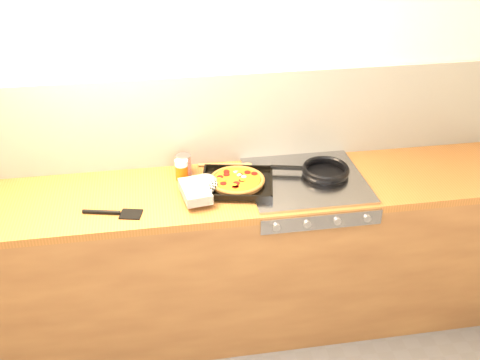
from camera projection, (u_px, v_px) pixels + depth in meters
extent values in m
plane|color=beige|center=(211.00, 102.00, 2.94)|extent=(3.20, 0.00, 3.20)
cube|color=white|center=(212.00, 120.00, 2.98)|extent=(3.20, 0.02, 0.50)
cube|color=brown|center=(222.00, 261.00, 3.10)|extent=(3.20, 0.60, 0.86)
cube|color=brown|center=(220.00, 191.00, 2.87)|extent=(3.20, 0.60, 0.04)
cube|color=#A2A2A7|center=(321.00, 221.00, 2.69)|extent=(0.60, 0.03, 0.08)
cylinder|color=#A5A5AA|center=(276.00, 227.00, 2.65)|extent=(0.04, 0.02, 0.04)
cylinder|color=#A5A5AA|center=(307.00, 224.00, 2.67)|extent=(0.04, 0.02, 0.04)
cylinder|color=#A5A5AA|center=(337.00, 221.00, 2.69)|extent=(0.04, 0.02, 0.04)
cylinder|color=#A5A5AA|center=(367.00, 218.00, 2.71)|extent=(0.04, 0.02, 0.04)
cube|color=#A2A2A7|center=(306.00, 180.00, 2.92)|extent=(0.60, 0.56, 0.02)
cube|color=black|center=(237.00, 184.00, 2.86)|extent=(0.42, 0.38, 0.01)
cube|color=black|center=(238.00, 167.00, 2.98)|extent=(0.36, 0.08, 0.02)
cube|color=black|center=(236.00, 197.00, 2.72)|extent=(0.36, 0.08, 0.02)
cube|color=black|center=(272.00, 182.00, 2.84)|extent=(0.07, 0.31, 0.02)
cube|color=black|center=(203.00, 180.00, 2.86)|extent=(0.07, 0.31, 0.02)
cylinder|color=#98622C|center=(237.00, 181.00, 2.85)|extent=(0.32, 0.32, 0.02)
torus|color=#98622C|center=(237.00, 180.00, 2.85)|extent=(0.33, 0.33, 0.02)
cylinder|color=orange|center=(237.00, 180.00, 2.84)|extent=(0.28, 0.28, 0.01)
cylinder|color=maroon|center=(242.00, 180.00, 2.83)|extent=(0.04, 0.04, 0.00)
cylinder|color=maroon|center=(227.00, 172.00, 2.90)|extent=(0.04, 0.04, 0.00)
cylinder|color=maroon|center=(235.00, 187.00, 2.77)|extent=(0.04, 0.04, 0.00)
cylinder|color=maroon|center=(220.00, 177.00, 2.85)|extent=(0.04, 0.04, 0.00)
cylinder|color=maroon|center=(247.00, 172.00, 2.90)|extent=(0.04, 0.04, 0.00)
cylinder|color=maroon|center=(240.00, 175.00, 2.87)|extent=(0.04, 0.04, 0.00)
cylinder|color=maroon|center=(223.00, 183.00, 2.80)|extent=(0.04, 0.04, 0.00)
cylinder|color=maroon|center=(254.00, 174.00, 2.89)|extent=(0.04, 0.04, 0.00)
cylinder|color=maroon|center=(236.00, 186.00, 2.77)|extent=(0.04, 0.04, 0.00)
cylinder|color=maroon|center=(236.00, 183.00, 2.80)|extent=(0.04, 0.04, 0.00)
cylinder|color=maroon|center=(226.00, 174.00, 2.88)|extent=(0.04, 0.04, 0.00)
ellipsoid|color=gold|center=(223.00, 179.00, 2.83)|extent=(0.03, 0.02, 0.01)
ellipsoid|color=gold|center=(219.00, 179.00, 2.84)|extent=(0.03, 0.02, 0.01)
ellipsoid|color=gold|center=(236.00, 174.00, 2.88)|extent=(0.03, 0.02, 0.01)
ellipsoid|color=gold|center=(236.00, 171.00, 2.91)|extent=(0.03, 0.02, 0.01)
ellipsoid|color=gold|center=(234.00, 185.00, 2.78)|extent=(0.03, 0.02, 0.01)
ellipsoid|color=gold|center=(243.00, 180.00, 2.83)|extent=(0.03, 0.02, 0.01)
ellipsoid|color=gold|center=(241.00, 178.00, 2.84)|extent=(0.03, 0.02, 0.01)
ellipsoid|color=gold|center=(224.00, 180.00, 2.82)|extent=(0.03, 0.02, 0.01)
ellipsoid|color=gold|center=(239.00, 172.00, 2.90)|extent=(0.03, 0.02, 0.01)
ellipsoid|color=silver|center=(236.00, 172.00, 2.90)|extent=(0.03, 0.03, 0.01)
ellipsoid|color=silver|center=(239.00, 175.00, 2.87)|extent=(0.03, 0.03, 0.01)
ellipsoid|color=silver|center=(244.00, 177.00, 2.86)|extent=(0.03, 0.03, 0.01)
cube|color=black|center=(195.00, 191.00, 2.74)|extent=(0.16, 0.23, 0.05)
ellipsoid|color=black|center=(205.00, 181.00, 2.82)|extent=(0.15, 0.15, 0.05)
cylinder|color=black|center=(210.00, 189.00, 2.76)|extent=(0.09, 0.10, 0.05)
cylinder|color=black|center=(325.00, 174.00, 2.95)|extent=(0.28, 0.28, 0.01)
torus|color=black|center=(326.00, 170.00, 2.94)|extent=(0.30, 0.30, 0.03)
cube|color=black|center=(288.00, 168.00, 2.95)|extent=(0.18, 0.06, 0.02)
cylinder|color=maroon|center=(184.00, 165.00, 2.95)|extent=(0.09, 0.09, 0.10)
cylinder|color=#B2B2B7|center=(183.00, 156.00, 2.93)|extent=(0.09, 0.09, 0.01)
cylinder|color=#B2B2B7|center=(184.00, 174.00, 2.98)|extent=(0.09, 0.09, 0.01)
cylinder|color=#DF530D|center=(182.00, 172.00, 2.92)|extent=(0.08, 0.08, 0.09)
cylinder|color=silver|center=(181.00, 163.00, 2.89)|extent=(0.09, 0.09, 0.03)
cylinder|color=#9B6E41|center=(222.00, 165.00, 3.06)|extent=(0.26, 0.05, 0.02)
ellipsoid|color=#9B6E41|center=(248.00, 165.00, 3.06)|extent=(0.06, 0.05, 0.02)
cube|color=black|center=(131.00, 214.00, 2.65)|extent=(0.12, 0.11, 0.01)
cylinder|color=black|center=(101.00, 212.00, 2.65)|extent=(0.18, 0.06, 0.02)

